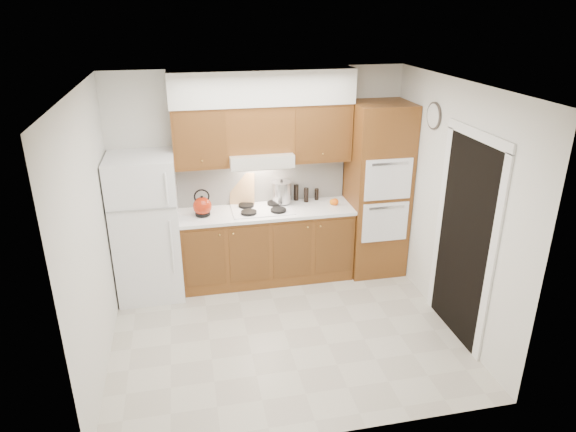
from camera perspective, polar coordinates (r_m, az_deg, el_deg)
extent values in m
plane|color=#BBB5A4|center=(5.70, -0.46, -12.59)|extent=(3.60, 3.60, 0.00)
plane|color=white|center=(4.71, -0.56, 14.26)|extent=(3.60, 3.60, 0.00)
cube|color=silver|center=(6.45, -3.15, 4.63)|extent=(3.60, 0.02, 2.60)
cube|color=silver|center=(5.06, -20.94, -2.06)|extent=(0.02, 3.00, 2.60)
cube|color=silver|center=(5.67, 17.62, 1.02)|extent=(0.02, 3.00, 2.60)
cube|color=white|center=(6.22, -15.42, -1.21)|extent=(0.75, 0.72, 1.72)
cube|color=brown|center=(6.49, -2.36, -3.31)|extent=(2.11, 0.60, 0.90)
cube|color=white|center=(6.29, -2.41, 0.50)|extent=(2.13, 0.62, 0.04)
cube|color=white|center=(6.46, -2.89, 3.93)|extent=(2.11, 0.03, 0.56)
cube|color=brown|center=(6.58, 9.84, 2.85)|extent=(0.70, 0.65, 2.20)
cube|color=brown|center=(6.08, -9.76, 8.62)|extent=(0.63, 0.33, 0.70)
cube|color=brown|center=(6.29, 3.52, 9.36)|extent=(0.73, 0.33, 0.70)
cube|color=silver|center=(6.15, -3.10, 6.42)|extent=(0.75, 0.45, 0.15)
cube|color=brown|center=(6.12, -3.26, 9.72)|extent=(0.75, 0.33, 0.55)
cube|color=silver|center=(6.03, -2.86, 14.13)|extent=(2.13, 0.36, 0.40)
cube|color=white|center=(6.30, -2.89, 0.76)|extent=(0.74, 0.50, 0.01)
cube|color=black|center=(5.48, 18.93, -2.74)|extent=(0.02, 0.90, 2.10)
cylinder|color=#3F3833|center=(5.90, 15.91, 10.66)|extent=(0.02, 0.30, 0.30)
sphere|color=#9A210B|center=(6.15, -9.50, 1.09)|extent=(0.27, 0.27, 0.22)
cube|color=tan|center=(6.42, -5.12, 2.99)|extent=(0.32, 0.17, 0.40)
cylinder|color=#B4B3B8|center=(6.42, -0.72, 2.68)|extent=(0.28, 0.28, 0.26)
cylinder|color=black|center=(6.57, 0.93, 2.63)|extent=(0.07, 0.07, 0.21)
cylinder|color=black|center=(6.52, 2.04, 2.36)|extent=(0.08, 0.08, 0.19)
cylinder|color=black|center=(6.60, 3.20, 2.43)|extent=(0.07, 0.07, 0.15)
sphere|color=#F95E0D|center=(6.44, 5.25, 1.57)|extent=(0.11, 0.11, 0.09)
sphere|color=orange|center=(6.46, 4.97, 1.56)|extent=(0.10, 0.10, 0.08)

